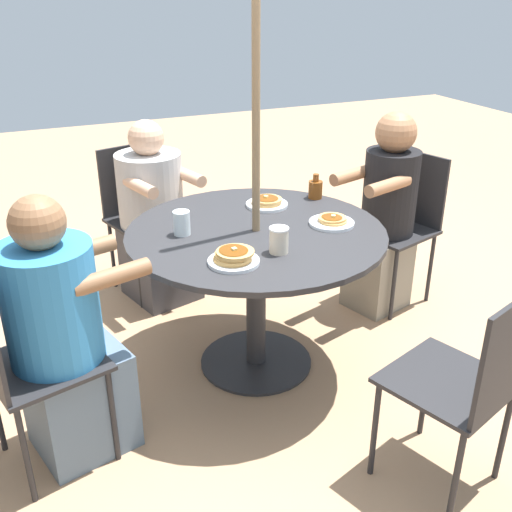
% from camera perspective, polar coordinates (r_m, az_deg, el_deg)
% --- Properties ---
extents(ground_plane, '(12.00, 12.00, 0.00)m').
position_cam_1_polar(ground_plane, '(3.21, -0.00, -10.06)').
color(ground_plane, tan).
extents(patio_table, '(1.24, 1.24, 0.76)m').
position_cam_1_polar(patio_table, '(2.90, -0.00, 0.04)').
color(patio_table, '#28282B').
rests_on(patio_table, ground).
extents(umbrella_pole, '(0.04, 0.04, 2.19)m').
position_cam_1_polar(umbrella_pole, '(2.73, -0.00, 9.05)').
color(umbrella_pole, '#846B4C').
rests_on(umbrella_pole, ground).
extents(patio_chair_north, '(0.53, 0.53, 0.91)m').
position_cam_1_polar(patio_chair_north, '(2.35, 19.76, -10.92)').
color(patio_chair_north, '#232326').
rests_on(patio_chair_north, ground).
extents(patio_chair_east, '(0.52, 0.52, 0.91)m').
position_cam_1_polar(patio_chair_east, '(3.72, 13.77, 3.56)').
color(patio_chair_east, '#232326').
rests_on(patio_chair_east, ground).
extents(diner_east, '(0.43, 0.53, 1.18)m').
position_cam_1_polar(diner_east, '(3.58, 12.17, 3.41)').
color(diner_east, gray).
rests_on(diner_east, ground).
extents(patio_chair_south, '(0.52, 0.52, 0.91)m').
position_cam_1_polar(patio_chair_south, '(3.83, -10.96, 4.45)').
color(patio_chair_south, '#232326').
rests_on(patio_chair_south, ground).
extents(diner_south, '(0.56, 0.49, 1.11)m').
position_cam_1_polar(diner_south, '(3.70, -9.60, 3.26)').
color(diner_south, '#3D3D42').
rests_on(diner_south, ground).
extents(patio_chair_west, '(0.51, 0.51, 0.91)m').
position_cam_1_polar(patio_chair_west, '(2.49, -21.49, -9.03)').
color(patio_chair_west, '#232326').
rests_on(patio_chair_west, ground).
extents(diner_west, '(0.47, 0.57, 1.15)m').
position_cam_1_polar(diner_west, '(2.53, -17.76, -7.94)').
color(diner_west, slate).
rests_on(diner_west, ground).
extents(pancake_plate_a, '(0.22, 0.22, 0.05)m').
position_cam_1_polar(pancake_plate_a, '(2.93, 7.24, 3.28)').
color(pancake_plate_a, white).
rests_on(pancake_plate_a, patio_table).
extents(pancake_plate_b, '(0.22, 0.22, 0.05)m').
position_cam_1_polar(pancake_plate_b, '(3.14, 1.03, 5.10)').
color(pancake_plate_b, white).
rests_on(pancake_plate_b, patio_table).
extents(pancake_plate_c, '(0.22, 0.22, 0.07)m').
position_cam_1_polar(pancake_plate_c, '(2.50, -2.15, -0.15)').
color(pancake_plate_c, white).
rests_on(pancake_plate_c, patio_table).
extents(syrup_bottle, '(0.09, 0.08, 0.13)m').
position_cam_1_polar(syrup_bottle, '(3.27, 5.67, 6.39)').
color(syrup_bottle, brown).
rests_on(syrup_bottle, patio_table).
extents(coffee_cup, '(0.09, 0.09, 0.12)m').
position_cam_1_polar(coffee_cup, '(2.59, 2.19, 1.52)').
color(coffee_cup, beige).
rests_on(coffee_cup, patio_table).
extents(drinking_glass_a, '(0.08, 0.08, 0.11)m').
position_cam_1_polar(drinking_glass_a, '(2.80, -7.09, 3.15)').
color(drinking_glass_a, silver).
rests_on(drinking_glass_a, patio_table).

